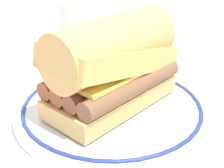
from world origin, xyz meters
TOP-DOWN VIEW (x-y plane):
  - ground_plane at (0.00, 0.00)m, footprint 1.50×1.50m
  - plate at (0.02, -0.02)m, footprint 0.27×0.27m
  - sausage_sandwich at (0.02, -0.02)m, footprint 0.20×0.13m
  - drinking_glass at (0.08, 0.18)m, footprint 0.06×0.06m

SIDE VIEW (x-z plane):
  - ground_plane at x=0.00m, z-range 0.00..0.00m
  - plate at x=0.02m, z-range 0.00..0.02m
  - drinking_glass at x=0.08m, z-range -0.01..0.10m
  - sausage_sandwich at x=0.02m, z-range 0.01..0.14m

